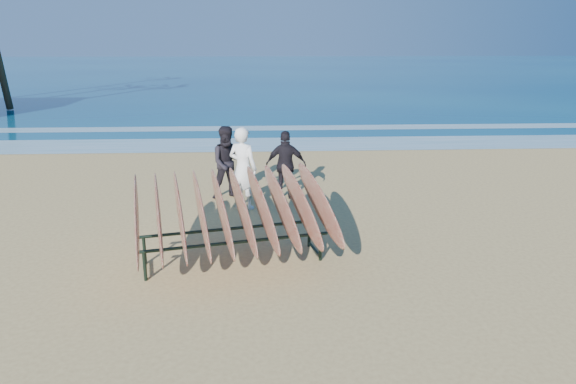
# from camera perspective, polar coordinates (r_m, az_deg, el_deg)

# --- Properties ---
(ground) EXTENTS (120.00, 120.00, 0.00)m
(ground) POSITION_cam_1_polar(r_m,az_deg,el_deg) (9.27, 0.26, -7.07)
(ground) COLOR tan
(ground) RESTS_ON ground
(ocean) EXTENTS (160.00, 160.00, 0.00)m
(ocean) POSITION_cam_1_polar(r_m,az_deg,el_deg) (63.58, -2.58, 13.41)
(ocean) COLOR navy
(ocean) RESTS_ON ground
(foam_near) EXTENTS (160.00, 160.00, 0.00)m
(foam_near) POSITION_cam_1_polar(r_m,az_deg,el_deg) (18.85, -1.44, 5.34)
(foam_near) COLOR white
(foam_near) RESTS_ON ground
(foam_far) EXTENTS (160.00, 160.00, 0.00)m
(foam_far) POSITION_cam_1_polar(r_m,az_deg,el_deg) (22.29, -1.69, 7.12)
(foam_far) COLOR white
(foam_far) RESTS_ON ground
(surfboard_rack) EXTENTS (3.68, 3.33, 1.60)m
(surfboard_rack) POSITION_cam_1_polar(r_m,az_deg,el_deg) (8.71, -6.26, -1.99)
(surfboard_rack) COLOR black
(surfboard_rack) RESTS_ON ground
(person_white) EXTENTS (0.81, 0.72, 1.87)m
(person_white) POSITION_cam_1_polar(r_m,az_deg,el_deg) (11.57, -5.03, 2.65)
(person_white) COLOR white
(person_white) RESTS_ON ground
(person_dark_a) EXTENTS (0.99, 0.85, 1.76)m
(person_dark_a) POSITION_cam_1_polar(r_m,az_deg,el_deg) (12.35, -6.63, 3.24)
(person_dark_a) COLOR black
(person_dark_a) RESTS_ON ground
(person_dark_b) EXTENTS (0.99, 0.47, 1.65)m
(person_dark_b) POSITION_cam_1_polar(r_m,az_deg,el_deg) (12.29, -0.23, 3.02)
(person_dark_b) COLOR black
(person_dark_b) RESTS_ON ground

